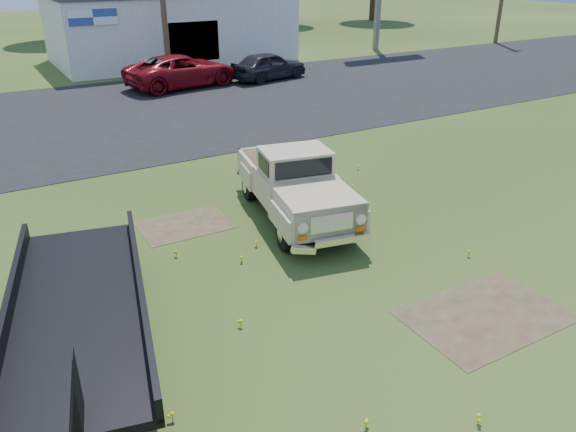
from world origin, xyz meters
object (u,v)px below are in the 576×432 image
object	(u,v)px
vintage_pickup_truck	(295,184)
dark_sedan	(269,66)
flatbed_trailer	(77,302)
red_pickup	(182,71)

from	to	relation	value
vintage_pickup_truck	dark_sedan	bearing A→B (deg)	75.10
flatbed_trailer	red_pickup	size ratio (longest dim) A/B	1.13
red_pickup	dark_sedan	size ratio (longest dim) A/B	1.34
vintage_pickup_truck	red_pickup	bearing A→B (deg)	90.49
flatbed_trailer	red_pickup	distance (m)	21.05
vintage_pickup_truck	flatbed_trailer	distance (m)	6.38
red_pickup	dark_sedan	distance (m)	4.70
dark_sedan	flatbed_trailer	bearing A→B (deg)	133.11
dark_sedan	red_pickup	bearing A→B (deg)	72.50
red_pickup	dark_sedan	bearing A→B (deg)	-106.21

